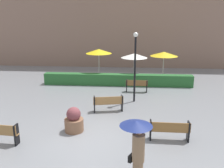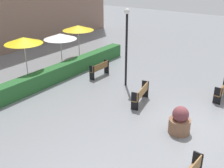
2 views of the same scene
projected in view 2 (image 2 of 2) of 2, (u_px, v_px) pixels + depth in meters
name	position (u px, v px, depth m)	size (l,w,h in m)	color
ground_plane	(196.00, 126.00, 11.24)	(60.00, 60.00, 0.00)	gray
bench_near_right	(223.00, 89.00, 13.48)	(1.69, 0.38, 0.85)	olive
bench_back_row	(100.00, 68.00, 16.21)	(1.52, 0.38, 0.87)	brown
bench_mid_center	(141.00, 94.00, 12.98)	(1.67, 0.65, 0.88)	#9E7242
planter_pot	(180.00, 122.00, 10.65)	(0.86, 0.86, 1.15)	brown
lamp_post	(127.00, 41.00, 14.20)	(0.28, 0.28, 4.21)	black
patio_umbrella_yellow	(23.00, 41.00, 14.75)	(2.09, 2.09, 2.61)	silver
patio_umbrella_white	(60.00, 36.00, 17.04)	(2.10, 2.10, 2.28)	silver
patio_umbrella_yellow_far	(78.00, 28.00, 19.18)	(2.23, 2.23, 2.34)	silver
hedge_strip	(63.00, 71.00, 16.06)	(11.29, 0.70, 0.87)	#28602D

